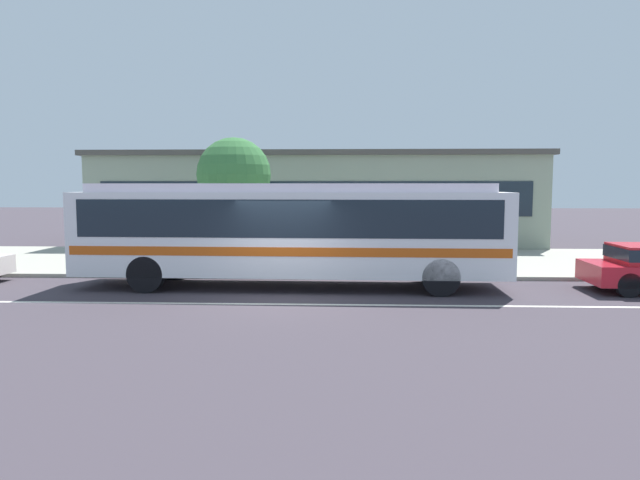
{
  "coord_description": "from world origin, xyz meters",
  "views": [
    {
      "loc": [
        1.61,
        -14.64,
        2.9
      ],
      "look_at": [
        0.89,
        2.19,
        1.3
      ],
      "focal_mm": 32.42,
      "sensor_mm": 36.0,
      "label": 1
    }
  ],
  "objects_px": {
    "transit_bus": "(291,227)",
    "bus_stop_sign": "(457,225)",
    "street_tree_near_stop": "(234,175)",
    "pedestrian_waiting_near_sign": "(312,241)"
  },
  "relations": [
    {
      "from": "transit_bus",
      "to": "bus_stop_sign",
      "type": "height_order",
      "value": "transit_bus"
    },
    {
      "from": "pedestrian_waiting_near_sign",
      "to": "transit_bus",
      "type": "bearing_deg",
      "value": -100.24
    },
    {
      "from": "transit_bus",
      "to": "street_tree_near_stop",
      "type": "bearing_deg",
      "value": 118.07
    },
    {
      "from": "transit_bus",
      "to": "street_tree_near_stop",
      "type": "relative_size",
      "value": 2.66
    },
    {
      "from": "transit_bus",
      "to": "bus_stop_sign",
      "type": "bearing_deg",
      "value": 22.18
    },
    {
      "from": "street_tree_near_stop",
      "to": "bus_stop_sign",
      "type": "bearing_deg",
      "value": -19.52
    },
    {
      "from": "street_tree_near_stop",
      "to": "transit_bus",
      "type": "bearing_deg",
      "value": -61.93
    },
    {
      "from": "transit_bus",
      "to": "street_tree_near_stop",
      "type": "xyz_separation_m",
      "value": [
        -2.53,
        4.74,
        1.54
      ]
    },
    {
      "from": "pedestrian_waiting_near_sign",
      "to": "bus_stop_sign",
      "type": "xyz_separation_m",
      "value": [
        4.58,
        -0.47,
        0.57
      ]
    },
    {
      "from": "transit_bus",
      "to": "street_tree_near_stop",
      "type": "height_order",
      "value": "street_tree_near_stop"
    }
  ]
}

